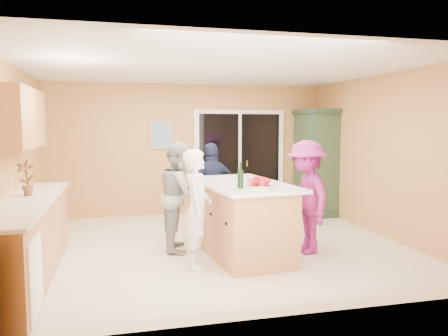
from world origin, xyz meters
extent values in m
plane|color=beige|center=(0.00, 0.00, 0.00)|extent=(5.50, 5.50, 0.00)
cube|color=silver|center=(0.00, 0.00, 2.60)|extent=(5.50, 5.00, 0.10)
cube|color=#EBAF61|center=(0.00, 2.50, 1.30)|extent=(5.50, 0.10, 2.60)
cube|color=#EBAF61|center=(0.00, -2.50, 1.30)|extent=(5.50, 0.10, 2.60)
cube|color=#EBAF61|center=(-2.75, 0.00, 1.30)|extent=(0.10, 5.00, 2.60)
cube|color=#EBAF61|center=(2.75, 0.00, 1.30)|extent=(0.10, 5.00, 2.60)
cube|color=#B27245|center=(-2.45, -0.90, 0.45)|extent=(0.60, 3.00, 0.90)
cube|color=white|center=(-2.44, -2.00, 0.40)|extent=(0.62, 0.60, 0.72)
cube|color=silver|center=(-2.44, -0.90, 0.92)|extent=(0.65, 3.05, 0.04)
cylinder|color=silver|center=(-2.45, -1.40, 1.09)|extent=(0.02, 0.02, 0.30)
cube|color=#B27245|center=(-2.58, -0.20, 1.88)|extent=(0.35, 1.60, 0.75)
cube|color=white|center=(1.05, 2.47, 1.05)|extent=(1.90, 0.05, 2.10)
cube|color=black|center=(1.05, 2.46, 1.05)|extent=(1.70, 0.03, 1.94)
cube|color=white|center=(1.05, 2.45, 1.05)|extent=(0.06, 0.04, 1.94)
cube|color=silver|center=(1.20, 2.44, 1.00)|extent=(0.02, 0.03, 0.12)
cube|color=#AE7F57|center=(-0.55, 2.48, 1.60)|extent=(0.46, 0.03, 0.56)
cube|color=teal|center=(-0.55, 2.47, 1.60)|extent=(0.38, 0.02, 0.48)
cube|color=#B27245|center=(0.25, -0.54, 0.48)|extent=(1.06, 1.79, 0.97)
cube|color=silver|center=(0.25, -0.54, 0.99)|extent=(1.24, 2.02, 0.04)
cube|color=black|center=(0.25, -0.54, 0.05)|extent=(0.96, 1.69, 0.11)
cube|color=#233927|center=(2.49, 1.90, 0.06)|extent=(0.58, 1.10, 0.12)
cube|color=#2F452E|center=(2.49, 1.90, 1.04)|extent=(0.52, 1.04, 1.95)
cube|color=#233927|center=(2.49, 1.90, 2.06)|extent=(0.60, 1.14, 0.08)
imported|color=white|center=(-0.43, -0.88, 0.75)|extent=(0.49, 0.62, 1.49)
imported|color=#A0A0A2|center=(-0.53, -0.04, 0.77)|extent=(0.69, 0.83, 1.55)
imported|color=#171F32|center=(0.08, 0.59, 0.75)|extent=(0.95, 0.56, 1.51)
imported|color=#871D63|center=(1.16, -0.61, 0.79)|extent=(0.61, 1.03, 1.58)
imported|color=#AD131C|center=(0.38, -0.87, 1.05)|extent=(0.33, 0.33, 0.08)
imported|color=maroon|center=(-2.45, -0.61, 1.16)|extent=(0.25, 0.19, 0.44)
cylinder|color=#AD131C|center=(0.37, -0.79, 1.06)|extent=(0.09, 0.09, 0.10)
cylinder|color=#AD131C|center=(0.37, -1.04, 1.07)|extent=(0.09, 0.09, 0.13)
cylinder|color=black|center=(0.08, -1.07, 1.13)|extent=(0.07, 0.07, 0.23)
cylinder|color=black|center=(0.08, -1.07, 1.29)|extent=(0.03, 0.03, 0.09)
cylinder|color=silver|center=(0.31, -1.16, 1.02)|extent=(0.26, 0.26, 0.01)
camera|label=1|loc=(-1.36, -6.19, 1.78)|focal=35.00mm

